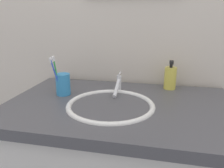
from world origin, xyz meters
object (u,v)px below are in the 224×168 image
object	(u,v)px
faucet	(118,85)
toothbrush_blue	(55,74)
toothbrush_cup	(63,84)
toothbrush_green	(56,73)
soap_dispenser	(170,78)

from	to	relation	value
faucet	toothbrush_blue	distance (m)	0.31
toothbrush_cup	toothbrush_blue	world-z (taller)	toothbrush_blue
toothbrush_green	toothbrush_blue	bearing A→B (deg)	-87.55
toothbrush_cup	toothbrush_green	world-z (taller)	toothbrush_green
toothbrush_green	soap_dispenser	world-z (taller)	toothbrush_green
faucet	toothbrush_cup	distance (m)	0.28
toothbrush_blue	soap_dispenser	bearing A→B (deg)	24.48
toothbrush_blue	soap_dispenser	world-z (taller)	toothbrush_blue
toothbrush_green	soap_dispenser	distance (m)	0.59
toothbrush_blue	toothbrush_green	xyz separation A→B (m)	(-0.00, 0.01, 0.00)
faucet	toothbrush_green	world-z (taller)	toothbrush_green
faucet	toothbrush_green	distance (m)	0.31
toothbrush_blue	soap_dispenser	xyz separation A→B (m)	(0.54, 0.25, -0.05)
faucet	toothbrush_blue	world-z (taller)	toothbrush_blue
toothbrush_cup	toothbrush_blue	distance (m)	0.07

